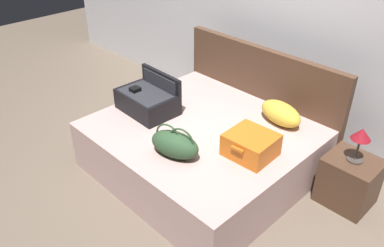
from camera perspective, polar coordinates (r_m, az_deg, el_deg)
ground_plane at (r=3.78m, az=-2.98°, el=-9.29°), size 12.00×12.00×0.00m
back_wall at (r=4.28m, az=13.76°, el=14.97°), size 8.00×0.10×2.60m
bed at (r=3.84m, az=1.37°, el=-3.73°), size 1.90×1.71×0.50m
headboard at (r=4.29m, az=9.83°, el=4.20°), size 1.94×0.08×1.05m
hard_case_large at (r=3.93m, az=-6.47°, el=3.46°), size 0.59×0.43×0.37m
hard_case_medium at (r=3.32m, az=8.54°, el=-3.08°), size 0.40×0.40×0.20m
duffel_bag at (r=3.27m, az=-2.52°, el=-3.00°), size 0.49×0.34×0.29m
pillow_near_headboard at (r=3.81m, az=12.79°, el=1.46°), size 0.49×0.32×0.20m
nightstand at (r=3.75m, az=21.85°, el=-7.76°), size 0.44×0.40×0.46m
table_lamp at (r=3.49m, az=23.37°, el=-1.77°), size 0.16×0.16×0.32m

